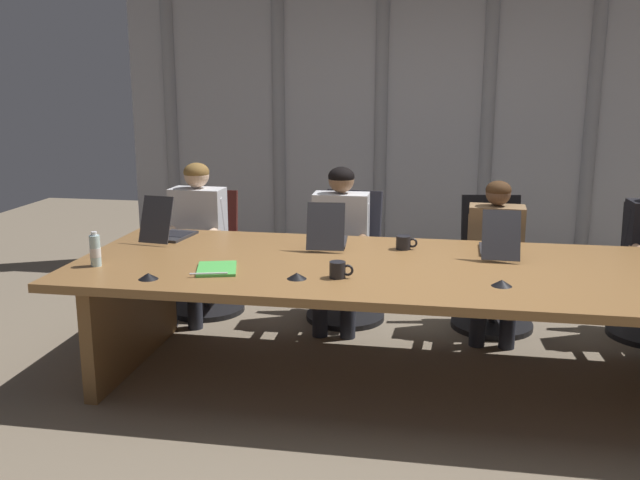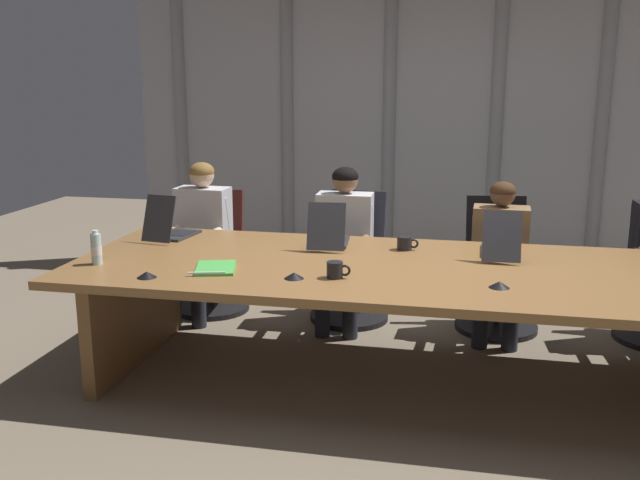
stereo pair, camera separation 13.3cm
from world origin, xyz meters
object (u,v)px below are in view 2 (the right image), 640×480
Objects in this scene: office_chair_left_end at (212,266)px; spiral_notepad at (215,268)px; conference_mic_middle at (147,275)px; water_bottle_primary at (96,249)px; conference_mic_left_side at (499,285)px; laptop_left_mid at (329,237)px; office_chair_center at (497,281)px; conference_mic_right_side at (294,276)px; person_center at (499,251)px; laptop_center at (500,246)px; person_left_mid at (343,237)px; laptop_left_end at (171,230)px; coffee_mug_near at (335,270)px; person_left_end at (200,230)px; coffee_mug_far at (405,243)px; office_chair_left_mid at (352,273)px.

office_chair_left_end is 1.59m from spiral_notepad.
office_chair_left_end is 8.49× the size of conference_mic_middle.
office_chair_left_end is at bearing 83.47° from water_bottle_primary.
laptop_left_mid is at bearing 145.06° from conference_mic_left_side.
laptop_left_mid is 1.41m from office_chair_center.
water_bottle_primary is 1.87× the size of conference_mic_right_side.
person_center is 2.48m from conference_mic_middle.
laptop_center is 0.63m from person_center.
person_left_mid is at bearing 46.28° from water_bottle_primary.
conference_mic_right_side is 0.31× the size of spiral_notepad.
laptop_left_end is 0.86m from office_chair_left_end.
laptop_left_mid is 1.09m from laptop_center.
coffee_mug_near is at bearing -111.92° from laptop_left_end.
coffee_mug_near is 1.22× the size of conference_mic_left_side.
spiral_notepad is at bearing 177.62° from coffee_mug_near.
spiral_notepad is at bearing 169.65° from conference_mic_right_side.
person_left_end is at bearing 128.35° from conference_mic_right_side.
conference_mic_left_side is at bearing 61.14° from person_left_end.
office_chair_left_end is 2.65× the size of spiral_notepad.
laptop_left_mid is at bearing -81.91° from laptop_left_end.
water_bottle_primary reaches higher than conference_mic_right_side.
person_left_end is (-1.12, 0.57, -0.13)m from laptop_left_mid.
spiral_notepad is (0.57, -0.70, -0.05)m from laptop_left_end.
conference_mic_middle is (-1.93, -0.91, -0.04)m from laptop_center.
water_bottle_primary is (-0.16, -0.73, 0.03)m from laptop_left_end.
person_left_mid is 10.68× the size of conference_mic_right_side.
spiral_notepad is (-1.03, -0.70, -0.04)m from coffee_mug_far.
office_chair_left_end is at bearing 155.19° from coffee_mug_far.
water_bottle_primary reaches higher than office_chair_left_end.
laptop_left_mid is at bearing 103.86° from coffee_mug_near.
laptop_center is at bearing 66.20° from office_chair_left_end.
laptop_center is 0.41× the size of person_left_end.
laptop_left_end is 2.19m from laptop_center.
conference_mic_middle is (-0.88, -1.67, 0.40)m from office_chair_left_mid.
office_chair_left_mid is 1.59m from spiral_notepad.
office_chair_left_mid reaches higher than water_bottle_primary.
conference_mic_right_side is at bearing -2.72° from person_left_mid.
person_left_mid reaches higher than coffee_mug_near.
coffee_mug_near is 1.22× the size of conference_mic_middle.
conference_mic_left_side is 0.31× the size of spiral_notepad.
coffee_mug_far is 0.95m from conference_mic_right_side.
laptop_center is at bearing 6.90° from spiral_notepad.
conference_mic_right_side is (-0.08, -1.52, 0.40)m from office_chair_left_mid.
person_left_end is at bearing -74.86° from office_chair_left_mid.
office_chair_left_end is 2.63m from conference_mic_left_side.
office_chair_center is at bearing 49.82° from coffee_mug_far.
laptop_left_end reaches higher than coffee_mug_near.
spiral_notepad is (-1.65, -1.27, 0.13)m from person_center.
water_bottle_primary reaches higher than coffee_mug_near.
person_left_end reaches higher than office_chair_center.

